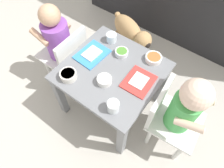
{
  "coord_description": "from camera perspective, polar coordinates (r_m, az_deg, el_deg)",
  "views": [
    {
      "loc": [
        0.43,
        -0.58,
        1.37
      ],
      "look_at": [
        0.0,
        0.0,
        0.28
      ],
      "focal_mm": 32.43,
      "sensor_mm": 36.0,
      "label": 1
    }
  ],
  "objects": [
    {
      "name": "water_cup_right",
      "position": [
        1.33,
        -0.16,
        12.84
      ],
      "size": [
        0.07,
        0.07,
        0.06
      ],
      "color": "white",
      "rests_on": "dining_table"
    },
    {
      "name": "water_cup_left",
      "position": [
        1.03,
        0.33,
        -6.43
      ],
      "size": [
        0.06,
        0.06,
        0.07
      ],
      "color": "white",
      "rests_on": "dining_table"
    },
    {
      "name": "ground_plane",
      "position": [
        1.55,
        0.0,
        -5.64
      ],
      "size": [
        7.0,
        7.0,
        0.0
      ],
      "primitive_type": "plane",
      "color": "#B2ADA3"
    },
    {
      "name": "food_tray_right",
      "position": [
        1.14,
        7.55,
        0.75
      ],
      "size": [
        0.16,
        0.18,
        0.02
      ],
      "color": "red",
      "rests_on": "dining_table"
    },
    {
      "name": "veggie_bowl_near",
      "position": [
        1.25,
        11.63,
        7.16
      ],
      "size": [
        0.1,
        0.1,
        0.03
      ],
      "color": "white",
      "rests_on": "dining_table"
    },
    {
      "name": "cereal_bowl_left_side",
      "position": [
        1.12,
        -2.16,
        1.08
      ],
      "size": [
        0.08,
        0.08,
        0.04
      ],
      "color": "white",
      "rests_on": "dining_table"
    },
    {
      "name": "veggie_bowl_far",
      "position": [
        1.16,
        -12.2,
        2.51
      ],
      "size": [
        0.1,
        0.1,
        0.04
      ],
      "color": "silver",
      "rests_on": "dining_table"
    },
    {
      "name": "dining_table",
      "position": [
        1.25,
        0.0,
        1.89
      ],
      "size": [
        0.56,
        0.54,
        0.43
      ],
      "color": "slate",
      "rests_on": "ground"
    },
    {
      "name": "dog",
      "position": [
        1.73,
        5.34,
        14.34
      ],
      "size": [
        0.45,
        0.28,
        0.33
      ],
      "color": "tan",
      "rests_on": "ground"
    },
    {
      "name": "food_tray_left",
      "position": [
        1.26,
        -5.67,
        8.43
      ],
      "size": [
        0.16,
        0.2,
        0.02
      ],
      "color": "#388CD8",
      "rests_on": "dining_table"
    },
    {
      "name": "seated_child_left",
      "position": [
        1.42,
        -14.64,
        12.0
      ],
      "size": [
        0.28,
        0.28,
        0.66
      ],
      "color": "silver",
      "rests_on": "ground"
    },
    {
      "name": "cereal_bowl_right_side",
      "position": [
        1.25,
        2.73,
        8.88
      ],
      "size": [
        0.08,
        0.08,
        0.03
      ],
      "color": "white",
      "rests_on": "dining_table"
    },
    {
      "name": "seated_child_right",
      "position": [
        1.12,
        19.07,
        -6.74
      ],
      "size": [
        0.3,
        0.3,
        0.67
      ],
      "color": "silver",
      "rests_on": "ground"
    }
  ]
}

